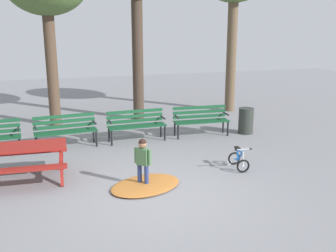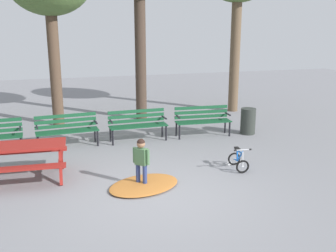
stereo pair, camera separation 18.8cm
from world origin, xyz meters
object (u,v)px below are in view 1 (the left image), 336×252
picnic_table (21,154)px  child_standing (143,159)px  park_bench_far_right (201,118)px  park_bench_right (136,123)px  kids_bicycle (239,160)px  park_bench_left (65,128)px  trash_bin (246,121)px

picnic_table → child_standing: (2.29, -1.01, -0.02)m
park_bench_far_right → child_standing: child_standing is taller
park_bench_right → kids_bicycle: (1.66, -2.85, -0.31)m
park_bench_right → child_standing: size_ratio=1.64×
picnic_table → park_bench_far_right: (4.83, 2.07, -0.08)m
kids_bicycle → park_bench_far_right: bearing=84.9°
child_standing → kids_bicycle: bearing=7.2°
park_bench_left → trash_bin: bearing=-2.7°
child_standing → park_bench_left: bearing=112.2°
park_bench_far_right → child_standing: (-2.53, -3.09, 0.06)m
park_bench_right → child_standing: bearing=-101.3°
park_bench_right → park_bench_left: bearing=-179.7°
park_bench_far_right → picnic_table: bearing=-156.8°
park_bench_right → child_standing: 3.20m
park_bench_left → trash_bin: 5.19m
child_standing → kids_bicycle: child_standing is taller
park_bench_left → kids_bicycle: bearing=-38.6°
park_bench_right → kids_bicycle: bearing=-59.8°
picnic_table → park_bench_left: bearing=64.4°
picnic_table → park_bench_far_right: 5.26m
park_bench_left → child_standing: 3.38m
park_bench_far_right → child_standing: bearing=-129.4°
trash_bin → park_bench_left: bearing=177.3°
park_bench_far_right → trash_bin: (1.37, -0.20, -0.13)m
picnic_table → trash_bin: picnic_table is taller
park_bench_right → park_bench_far_right: 1.91m
park_bench_far_right → child_standing: size_ratio=1.66×
picnic_table → trash_bin: bearing=16.8°
picnic_table → park_bench_far_right: size_ratio=1.15×
kids_bicycle → park_bench_left: bearing=141.4°
park_bench_left → kids_bicycle: (3.56, -2.84, -0.31)m
picnic_table → park_bench_right: 3.61m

